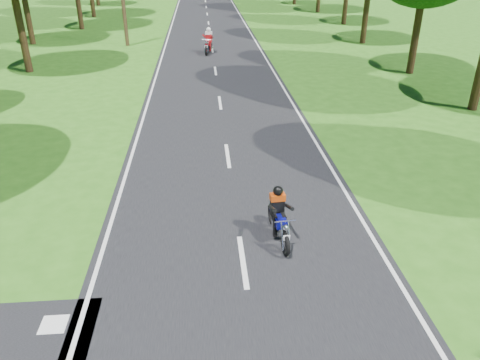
{
  "coord_description": "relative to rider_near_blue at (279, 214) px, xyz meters",
  "views": [
    {
      "loc": [
        -0.78,
        -6.71,
        6.56
      ],
      "look_at": [
        0.1,
        4.0,
        1.1
      ],
      "focal_mm": 35.0,
      "sensor_mm": 36.0,
      "label": 1
    }
  ],
  "objects": [
    {
      "name": "ground",
      "position": [
        -0.95,
        -2.87,
        -0.7
      ],
      "size": [
        160.0,
        160.0,
        0.0
      ],
      "primitive_type": "plane",
      "color": "#2B6016",
      "rests_on": "ground"
    },
    {
      "name": "main_road",
      "position": [
        -0.95,
        47.13,
        -0.69
      ],
      "size": [
        7.0,
        140.0,
        0.02
      ],
      "primitive_type": "cube",
      "color": "black",
      "rests_on": "ground"
    },
    {
      "name": "road_markings",
      "position": [
        -1.09,
        45.26,
        -0.68
      ],
      "size": [
        7.4,
        140.0,
        0.01
      ],
      "color": "silver",
      "rests_on": "main_road"
    },
    {
      "name": "rider_near_blue",
      "position": [
        0.0,
        0.0,
        0.0
      ],
      "size": [
        0.69,
        1.68,
        1.37
      ],
      "primitive_type": null,
      "rotation": [
        0.0,
        0.0,
        0.09
      ],
      "color": "#0C0D85",
      "rests_on": "main_road"
    },
    {
      "name": "rider_far_red",
      "position": [
        -1.23,
        21.98,
        0.13
      ],
      "size": [
        1.01,
        2.05,
        1.63
      ],
      "primitive_type": null,
      "rotation": [
        0.0,
        0.0,
        -0.19
      ],
      "color": "#A30C13",
      "rests_on": "main_road"
    }
  ]
}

